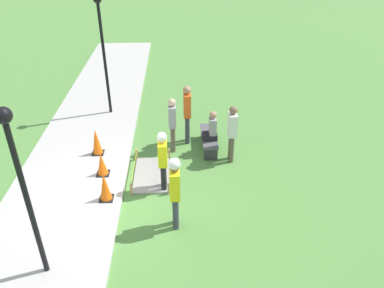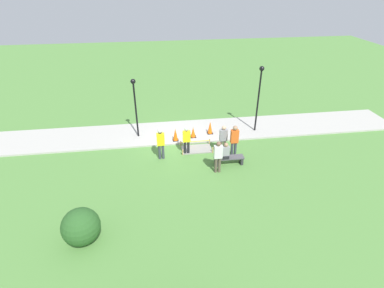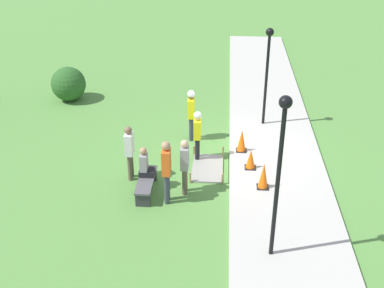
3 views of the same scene
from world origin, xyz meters
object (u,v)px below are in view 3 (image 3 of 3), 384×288
object	(u,v)px
person_seated_on_bench	(145,165)
lamppost_near	(268,62)
traffic_cone_far_patch	(251,159)
lamppost_far	(280,157)
worker_assistant	(191,110)
bystander_in_white_shirt	(185,164)
park_bench	(146,183)
traffic_cone_near_patch	(264,176)
traffic_cone_sidewalk_edge	(242,141)
worker_supervisor	(197,132)
bystander_in_orange_shirt	(166,168)
bystander_in_gray_shirt	(129,150)

from	to	relation	value
person_seated_on_bench	lamppost_near	distance (m)	5.97
traffic_cone_far_patch	lamppost_far	size ratio (longest dim) A/B	0.16
worker_assistant	bystander_in_white_shirt	world-z (taller)	worker_assistant
bystander_in_white_shirt	park_bench	bearing A→B (deg)	93.55
park_bench	lamppost_far	distance (m)	4.82
traffic_cone_near_patch	traffic_cone_sidewalk_edge	xyz separation A→B (m)	(2.16, 0.57, -0.02)
traffic_cone_far_patch	worker_supervisor	size ratio (longest dim) A/B	0.38
person_seated_on_bench	bystander_in_orange_shirt	xyz separation A→B (m)	(-0.62, -0.69, 0.28)
worker_assistant	lamppost_near	distance (m)	3.15
worker_supervisor	worker_assistant	size ratio (longest dim) A/B	0.92
person_seated_on_bench	worker_supervisor	distance (m)	2.28
worker_assistant	lamppost_near	size ratio (longest dim) A/B	0.52
traffic_cone_sidewalk_edge	park_bench	size ratio (longest dim) A/B	0.49
bystander_in_gray_shirt	lamppost_near	world-z (taller)	lamppost_near
worker_assistant	bystander_in_white_shirt	size ratio (longest dim) A/B	1.07
person_seated_on_bench	park_bench	bearing A→B (deg)	-166.73
lamppost_far	bystander_in_orange_shirt	bearing A→B (deg)	52.26
person_seated_on_bench	bystander_in_gray_shirt	xyz separation A→B (m)	(0.50, 0.53, 0.18)
person_seated_on_bench	lamppost_far	world-z (taller)	lamppost_far
bystander_in_white_shirt	traffic_cone_near_patch	bearing A→B (deg)	-83.10
traffic_cone_sidewalk_edge	worker_supervisor	world-z (taller)	worker_supervisor
traffic_cone_near_patch	bystander_in_orange_shirt	size ratio (longest dim) A/B	0.42
person_seated_on_bench	worker_supervisor	size ratio (longest dim) A/B	0.53
worker_supervisor	worker_assistant	bearing A→B (deg)	12.17
worker_supervisor	lamppost_far	xyz separation A→B (m)	(-4.51, -2.01, 1.73)
bystander_in_white_shirt	traffic_cone_far_patch	bearing A→B (deg)	-54.72
park_bench	person_seated_on_bench	size ratio (longest dim) A/B	1.72
bystander_in_gray_shirt	worker_assistant	bearing A→B (deg)	-31.00
bystander_in_orange_shirt	traffic_cone_far_patch	bearing A→B (deg)	-52.22
traffic_cone_near_patch	park_bench	world-z (taller)	traffic_cone_near_patch
traffic_cone_near_patch	bystander_in_white_shirt	size ratio (longest dim) A/B	0.47
bystander_in_gray_shirt	lamppost_near	distance (m)	5.91
traffic_cone_near_patch	bystander_in_orange_shirt	xyz separation A→B (m)	(-0.75, 2.68, 0.58)
bystander_in_gray_shirt	lamppost_far	size ratio (longest dim) A/B	0.43
traffic_cone_sidewalk_edge	lamppost_far	distance (m)	5.51
traffic_cone_near_patch	lamppost_near	world-z (taller)	lamppost_near
traffic_cone_far_patch	person_seated_on_bench	size ratio (longest dim) A/B	0.72
traffic_cone_sidewalk_edge	bystander_in_white_shirt	xyz separation A→B (m)	(-2.43, 1.65, 0.48)
traffic_cone_far_patch	bystander_in_gray_shirt	world-z (taller)	bystander_in_gray_shirt
worker_assistant	lamppost_far	bearing A→B (deg)	-158.59
park_bench	bystander_in_white_shirt	world-z (taller)	bystander_in_white_shirt
worker_supervisor	bystander_in_gray_shirt	xyz separation A→B (m)	(-1.30, 1.91, -0.00)
traffic_cone_near_patch	bystander_in_gray_shirt	distance (m)	3.95
bystander_in_orange_shirt	lamppost_near	world-z (taller)	lamppost_near
bystander_in_white_shirt	lamppost_far	xyz separation A→B (m)	(-2.57, -2.25, 1.76)
traffic_cone_near_patch	lamppost_near	distance (m)	4.74
traffic_cone_near_patch	person_seated_on_bench	size ratio (longest dim) A/B	0.89
traffic_cone_near_patch	worker_assistant	size ratio (longest dim) A/B	0.44
worker_supervisor	traffic_cone_sidewalk_edge	bearing A→B (deg)	-71.11
worker_supervisor	bystander_in_gray_shirt	size ratio (longest dim) A/B	0.97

